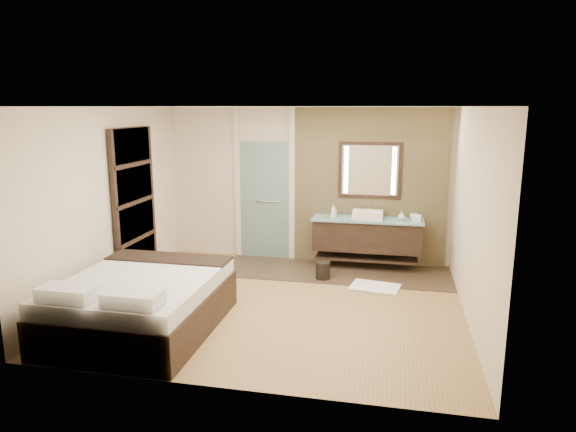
% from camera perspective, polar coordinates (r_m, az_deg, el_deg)
% --- Properties ---
extents(floor, '(5.00, 5.00, 0.00)m').
position_cam_1_polar(floor, '(7.27, -1.05, -9.75)').
color(floor, olive).
rests_on(floor, ground).
extents(tile_strip, '(3.80, 1.30, 0.01)m').
position_cam_1_polar(tile_strip, '(8.66, 5.21, -6.14)').
color(tile_strip, '#392B1F').
rests_on(tile_strip, floor).
extents(stone_wall, '(2.60, 0.08, 2.70)m').
position_cam_1_polar(stone_wall, '(8.91, 9.04, 3.16)').
color(stone_wall, tan).
rests_on(stone_wall, floor).
extents(vanity, '(1.85, 0.55, 0.88)m').
position_cam_1_polar(vanity, '(8.77, 8.77, -2.10)').
color(vanity, black).
rests_on(vanity, stone_wall).
extents(mirror_unit, '(1.06, 0.04, 0.96)m').
position_cam_1_polar(mirror_unit, '(8.81, 9.08, 5.04)').
color(mirror_unit, black).
rests_on(mirror_unit, stone_wall).
extents(frosted_door, '(1.10, 0.12, 2.70)m').
position_cam_1_polar(frosted_door, '(9.21, -2.59, 2.28)').
color(frosted_door, '#A6D3CA').
rests_on(frosted_door, floor).
extents(shoji_partition, '(0.06, 1.20, 2.40)m').
position_cam_1_polar(shoji_partition, '(8.33, -16.64, 1.22)').
color(shoji_partition, black).
rests_on(shoji_partition, floor).
extents(bed, '(1.74, 2.17, 0.83)m').
position_cam_1_polar(bed, '(6.62, -15.96, -9.27)').
color(bed, black).
rests_on(bed, floor).
extents(bath_mat, '(0.79, 0.61, 0.02)m').
position_cam_1_polar(bath_mat, '(7.99, 9.65, -7.76)').
color(bath_mat, white).
rests_on(bath_mat, floor).
extents(waste_bin, '(0.30, 0.30, 0.29)m').
position_cam_1_polar(waste_bin, '(8.24, 3.90, -6.06)').
color(waste_bin, black).
rests_on(waste_bin, floor).
extents(tissue_box, '(0.14, 0.14, 0.10)m').
position_cam_1_polar(tissue_box, '(8.65, 14.18, -0.24)').
color(tissue_box, white).
rests_on(tissue_box, vanity).
extents(soap_bottle_a, '(0.11, 0.11, 0.22)m').
position_cam_1_polar(soap_bottle_a, '(8.72, 5.06, 0.58)').
color(soap_bottle_a, white).
rests_on(soap_bottle_a, vanity).
extents(soap_bottle_b, '(0.09, 0.09, 0.16)m').
position_cam_1_polar(soap_bottle_b, '(8.83, 5.18, 0.53)').
color(soap_bottle_b, '#B2B2B2').
rests_on(soap_bottle_b, vanity).
extents(soap_bottle_c, '(0.14, 0.14, 0.15)m').
position_cam_1_polar(soap_bottle_c, '(8.68, 12.50, 0.03)').
color(soap_bottle_c, '#BAEAE8').
rests_on(soap_bottle_c, vanity).
extents(cup, '(0.14, 0.14, 0.10)m').
position_cam_1_polar(cup, '(8.78, 13.80, -0.06)').
color(cup, white).
rests_on(cup, vanity).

